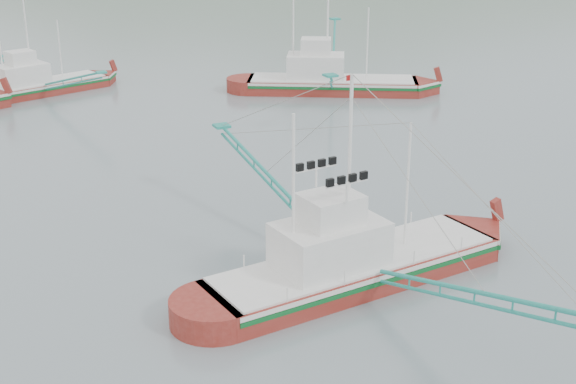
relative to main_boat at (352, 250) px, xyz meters
name	(u,v)px	position (x,y,z in m)	size (l,w,h in m)	color
ground	(340,296)	(-1.09, -0.96, -1.78)	(1200.00, 1200.00, 0.00)	slate
main_boat	(352,250)	(0.00, 0.00, 0.00)	(15.67, 27.55, 11.20)	maroon
bg_boat_right	(331,67)	(17.35, 35.67, 0.65)	(18.16, 26.93, 11.70)	maroon
bg_boat_far	(35,75)	(-8.29, 46.39, 0.11)	(13.78, 23.46, 9.78)	maroon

